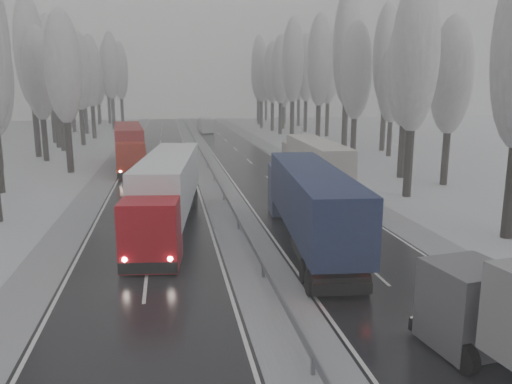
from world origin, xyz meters
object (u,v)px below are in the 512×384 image
object	(u,v)px
truck_red_white	(167,188)
truck_cream_box	(313,160)
truck_blue_box	(308,199)
truck_red_red	(129,144)
box_truck_distant	(206,125)

from	to	relation	value
truck_red_white	truck_cream_box	bearing A→B (deg)	48.52
truck_blue_box	truck_cream_box	distance (m)	16.20
truck_blue_box	truck_cream_box	xyz separation A→B (m)	(4.85, 15.46, -0.15)
truck_blue_box	truck_cream_box	world-z (taller)	truck_blue_box
truck_red_white	truck_blue_box	bearing A→B (deg)	-23.68
truck_cream_box	truck_red_white	bearing A→B (deg)	-136.15
truck_red_white	truck_red_red	size ratio (longest dim) A/B	0.99
box_truck_distant	truck_red_red	distance (m)	42.35
truck_cream_box	truck_blue_box	bearing A→B (deg)	-105.20
truck_red_white	truck_red_red	xyz separation A→B (m)	(-4.02, 25.02, 0.02)
box_truck_distant	truck_red_white	distance (m)	66.24
truck_blue_box	truck_red_red	distance (m)	31.66
truck_cream_box	box_truck_distant	distance (m)	55.07
truck_cream_box	truck_red_white	distance (m)	16.57
truck_blue_box	truck_cream_box	size ratio (longest dim) A/B	1.07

